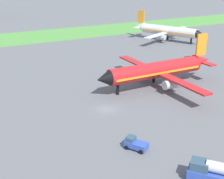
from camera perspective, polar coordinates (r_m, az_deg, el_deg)
ground_plane at (r=63.39m, az=-1.05°, el=-3.65°), size 600.00×600.00×0.00m
grass_taxiway_strip at (r=138.31m, az=-17.55°, el=8.97°), size 360.00×28.00×0.08m
airplane_parked_jet_far at (r=129.11m, az=10.16°, el=10.64°), size 30.24×30.07×11.30m
airplane_midfield_jet at (r=75.19m, az=8.49°, el=3.59°), size 32.77×33.45×11.84m
pushback_tug_near_gate at (r=49.63m, az=4.32°, el=-9.96°), size 3.38×4.02×1.95m
fuel_truck_midfield at (r=44.13m, az=18.06°, el=-14.38°), size 5.91×6.59×3.29m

